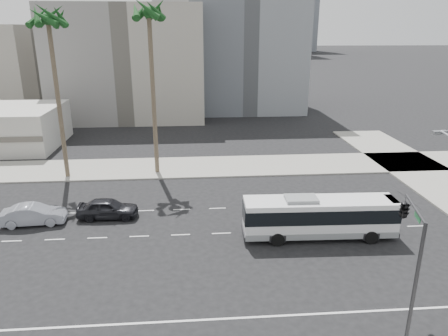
{
  "coord_description": "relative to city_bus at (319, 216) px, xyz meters",
  "views": [
    {
      "loc": [
        -1.97,
        -27.36,
        14.37
      ],
      "look_at": [
        0.51,
        4.0,
        3.75
      ],
      "focal_mm": 33.19,
      "sensor_mm": 36.0,
      "label": 1
    }
  ],
  "objects": [
    {
      "name": "midrise_beige_west",
      "position": [
        -18.98,
        46.03,
        7.36
      ],
      "size": [
        24.0,
        18.0,
        18.0
      ],
      "primitive_type": "cube",
      "color": "gray",
      "rests_on": "ground"
    },
    {
      "name": "palm_mid",
      "position": [
        -21.68,
        14.44,
        13.22
      ],
      "size": [
        5.35,
        5.35,
        16.52
      ],
      "rotation": [
        0.0,
        0.0,
        0.32
      ],
      "color": "brown",
      "rests_on": "ground"
    },
    {
      "name": "car_a",
      "position": [
        -15.8,
        4.45,
        -0.83
      ],
      "size": [
        2.05,
        4.81,
        1.62
      ],
      "primitive_type": "imported",
      "rotation": [
        0.0,
        0.0,
        1.54
      ],
      "color": "black",
      "rests_on": "ground"
    },
    {
      "name": "car_b",
      "position": [
        -21.3,
        3.74,
        -0.85
      ],
      "size": [
        2.07,
        4.91,
        1.58
      ],
      "primitive_type": "imported",
      "rotation": [
        0.0,
        0.0,
        1.66
      ],
      "color": "#9296A2",
      "rests_on": "ground"
    },
    {
      "name": "palm_near",
      "position": [
        -12.69,
        15.09,
        13.8
      ],
      "size": [
        5.06,
        5.06,
        17.05
      ],
      "rotation": [
        0.0,
        0.0,
        -0.26
      ],
      "color": "brown",
      "rests_on": "ground"
    },
    {
      "name": "ground",
      "position": [
        -6.98,
        1.03,
        -1.64
      ],
      "size": [
        700.0,
        700.0,
        0.0
      ],
      "primitive_type": "plane",
      "color": "black",
      "rests_on": "ground"
    },
    {
      "name": "midrise_gray_center",
      "position": [
        1.02,
        53.03,
        11.36
      ],
      "size": [
        20.0,
        20.0,
        26.0
      ],
      "primitive_type": "cube",
      "color": "slate",
      "rests_on": "ground"
    },
    {
      "name": "highrise_far",
      "position": [
        63.02,
        261.03,
        28.36
      ],
      "size": [
        22.0,
        22.0,
        60.0
      ],
      "primitive_type": "cube",
      "color": "#51575F",
      "rests_on": "ground"
    },
    {
      "name": "traffic_signal",
      "position": [
        1.78,
        -7.96,
        3.72
      ],
      "size": [
        2.99,
        4.08,
        6.43
      ],
      "rotation": [
        0.0,
        0.0,
        -0.25
      ],
      "color": "#262628",
      "rests_on": "ground"
    },
    {
      "name": "city_bus",
      "position": [
        0.0,
        0.0,
        0.0
      ],
      "size": [
        10.95,
        2.77,
        3.12
      ],
      "rotation": [
        0.0,
        0.0,
        -0.03
      ],
      "color": "silver",
      "rests_on": "ground"
    },
    {
      "name": "sidewalk_north",
      "position": [
        -6.98,
        16.53,
        -1.57
      ],
      "size": [
        120.0,
        7.0,
        0.15
      ],
      "primitive_type": "cube",
      "color": "gray",
      "rests_on": "ground"
    }
  ]
}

